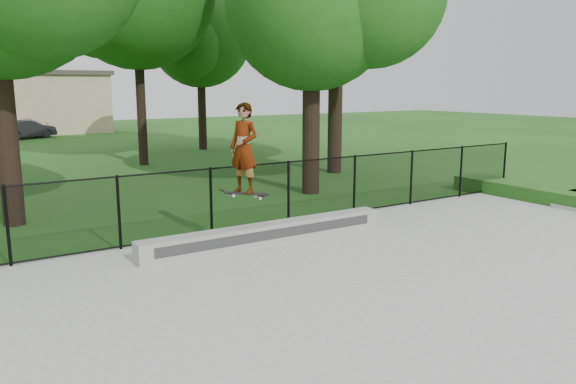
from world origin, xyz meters
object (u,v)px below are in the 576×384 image
(grind_ledge, at_px, (268,233))
(car_c, at_px, (35,127))
(skater_airborne, at_px, (244,149))
(car_b, at_px, (26,129))

(grind_ledge, bearing_deg, car_c, 89.53)
(grind_ledge, xyz_separation_m, skater_airborne, (-0.56, -0.04, 1.79))
(car_c, xyz_separation_m, skater_airborne, (-0.81, -30.94, 1.45))
(car_c, bearing_deg, grind_ledge, 162.41)
(grind_ledge, bearing_deg, skater_airborne, -176.12)
(car_b, xyz_separation_m, car_c, (0.84, 2.13, 0.02))
(car_b, bearing_deg, grind_ledge, 156.58)
(grind_ledge, relative_size, car_b, 1.74)
(grind_ledge, height_order, car_c, car_c)
(grind_ledge, distance_m, skater_airborne, 1.87)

